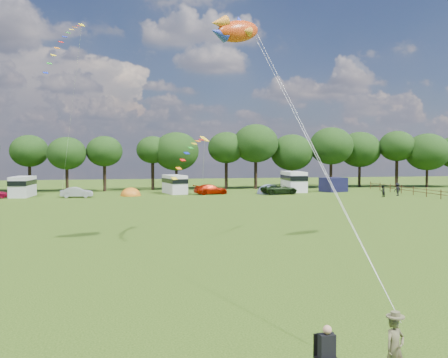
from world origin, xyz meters
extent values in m
plane|color=black|center=(0.00, 0.00, 0.00)|extent=(180.00, 180.00, 0.00)
cylinder|color=black|center=(-20.03, 56.31, 1.95)|extent=(0.47, 0.47, 3.90)
ellipsoid|color=black|center=(-20.03, 56.31, 6.00)|extent=(5.58, 5.58, 4.74)
cylinder|color=black|center=(-14.36, 53.27, 1.78)|extent=(0.44, 0.44, 3.56)
ellipsoid|color=black|center=(-14.36, 53.27, 5.64)|extent=(5.56, 5.56, 4.73)
cylinder|color=black|center=(-9.09, 54.23, 1.98)|extent=(0.47, 0.47, 3.95)
ellipsoid|color=black|center=(-9.09, 54.23, 5.95)|extent=(5.33, 5.33, 4.53)
cylinder|color=black|center=(-1.92, 56.03, 2.17)|extent=(0.50, 0.50, 4.33)
ellipsoid|color=black|center=(-1.92, 56.03, 6.19)|extent=(4.95, 4.95, 4.21)
cylinder|color=black|center=(1.70, 55.56, 1.66)|extent=(0.43, 0.43, 3.31)
ellipsoid|color=black|center=(1.70, 55.56, 5.95)|extent=(7.03, 7.03, 5.98)
cylinder|color=black|center=(9.66, 55.80, 2.18)|extent=(0.50, 0.50, 4.36)
ellipsoid|color=black|center=(9.66, 55.80, 6.56)|extent=(5.84, 5.84, 4.97)
cylinder|color=black|center=(14.25, 54.92, 2.27)|extent=(0.51, 0.51, 4.55)
ellipsoid|color=black|center=(14.25, 54.92, 7.23)|extent=(7.15, 7.15, 6.08)
cylinder|color=black|center=(20.49, 55.63, 1.61)|extent=(0.42, 0.42, 3.21)
ellipsoid|color=black|center=(20.49, 55.63, 5.80)|extent=(6.90, 6.90, 5.86)
cylinder|color=black|center=(26.98, 54.96, 2.09)|extent=(0.48, 0.48, 4.17)
ellipsoid|color=black|center=(26.98, 54.96, 6.86)|extent=(7.16, 7.16, 6.09)
cylinder|color=black|center=(32.97, 56.89, 1.83)|extent=(0.45, 0.45, 3.66)
ellipsoid|color=black|center=(32.97, 56.89, 6.31)|extent=(7.05, 7.05, 5.99)
cylinder|color=black|center=(38.41, 54.37, 2.32)|extent=(0.52, 0.52, 4.65)
ellipsoid|color=black|center=(38.41, 54.37, 6.88)|extent=(5.96, 5.96, 5.06)
cylinder|color=black|center=(43.16, 53.04, 1.59)|extent=(0.42, 0.42, 3.19)
ellipsoid|color=black|center=(43.16, 53.04, 5.89)|extent=(7.23, 7.23, 6.14)
cylinder|color=#472D19|center=(32.00, 33.00, 0.60)|extent=(0.12, 0.12, 1.20)
cylinder|color=#472D19|center=(32.00, 36.00, 0.60)|extent=(0.12, 0.12, 1.20)
cylinder|color=#472D19|center=(32.00, 34.50, 0.95)|extent=(0.08, 3.00, 0.08)
cylinder|color=#472D19|center=(32.00, 34.50, 0.55)|extent=(0.08, 3.00, 0.08)
cylinder|color=#472D19|center=(32.00, 39.00, 0.60)|extent=(0.12, 0.12, 1.20)
cylinder|color=#472D19|center=(32.00, 37.50, 0.95)|extent=(0.08, 3.00, 0.08)
cylinder|color=#472D19|center=(32.00, 37.50, 0.55)|extent=(0.08, 3.00, 0.08)
cylinder|color=#472D19|center=(32.00, 42.00, 0.60)|extent=(0.12, 0.12, 1.20)
cylinder|color=#472D19|center=(32.00, 40.50, 0.95)|extent=(0.08, 3.00, 0.08)
cylinder|color=#472D19|center=(32.00, 40.50, 0.55)|extent=(0.08, 3.00, 0.08)
cylinder|color=#472D19|center=(32.00, 45.00, 0.60)|extent=(0.12, 0.12, 1.20)
cylinder|color=#472D19|center=(32.00, 43.50, 0.95)|extent=(0.08, 3.00, 0.08)
cylinder|color=#472D19|center=(32.00, 43.50, 0.55)|extent=(0.08, 3.00, 0.08)
cylinder|color=#472D19|center=(32.00, 48.00, 0.60)|extent=(0.12, 0.12, 1.20)
cylinder|color=#472D19|center=(32.00, 46.50, 0.95)|extent=(0.08, 3.00, 0.08)
cylinder|color=#472D19|center=(32.00, 46.50, 0.55)|extent=(0.08, 3.00, 0.08)
cylinder|color=#472D19|center=(32.00, 51.00, 0.60)|extent=(0.12, 0.12, 1.20)
cylinder|color=#472D19|center=(32.00, 49.50, 0.95)|extent=(0.08, 3.00, 0.08)
cylinder|color=#472D19|center=(32.00, 49.50, 0.55)|extent=(0.08, 3.00, 0.08)
imported|color=gray|center=(-12.13, 43.87, 0.66)|extent=(3.73, 1.43, 1.31)
imported|color=#9C1400|center=(5.45, 45.60, 0.68)|extent=(4.83, 2.87, 1.36)
imported|color=black|center=(14.75, 43.95, 0.71)|extent=(5.53, 3.30, 1.41)
cube|color=#B8B7B9|center=(-19.14, 46.56, 1.31)|extent=(2.61, 5.40, 2.63)
cube|color=black|center=(-19.14, 46.56, 1.85)|extent=(2.66, 5.51, 0.62)
cylinder|color=black|center=(-19.26, 44.91, 0.37)|extent=(0.76, 0.32, 0.74)
cylinder|color=black|center=(-19.03, 48.21, 0.37)|extent=(0.76, 0.32, 0.74)
cube|color=silver|center=(0.73, 48.00, 1.29)|extent=(3.22, 5.51, 2.58)
cube|color=black|center=(0.73, 48.00, 1.82)|extent=(3.29, 5.62, 0.61)
cylinder|color=black|center=(1.06, 46.40, 0.36)|extent=(0.77, 0.41, 0.73)
cylinder|color=black|center=(0.39, 49.59, 0.36)|extent=(0.77, 0.41, 0.73)
cube|color=white|center=(18.32, 48.30, 1.48)|extent=(2.88, 6.05, 2.95)
cube|color=black|center=(18.32, 48.30, 2.08)|extent=(2.94, 6.17, 0.70)
cylinder|color=black|center=(18.20, 46.44, 0.42)|extent=(0.85, 0.36, 0.83)
cylinder|color=black|center=(18.43, 50.15, 0.42)|extent=(0.85, 0.36, 0.83)
ellipsoid|color=#BF6515|center=(-5.37, 45.17, 0.02)|extent=(2.64, 3.03, 2.17)
cylinder|color=#BF6515|center=(-5.37, 45.17, 0.04)|extent=(2.77, 2.77, 0.08)
ellipsoid|color=slate|center=(13.61, 45.06, 0.02)|extent=(3.36, 3.86, 2.62)
cylinder|color=slate|center=(13.61, 45.06, 0.04)|extent=(3.52, 3.52, 0.08)
cube|color=black|center=(23.94, 46.90, 1.04)|extent=(4.03, 3.65, 2.08)
imported|color=brown|center=(0.61, -10.81, 0.77)|extent=(0.63, 0.50, 1.53)
cube|color=black|center=(-1.00, -10.22, 0.77)|extent=(0.53, 0.07, 0.56)
cube|color=black|center=(-1.00, -10.43, 0.80)|extent=(0.40, 0.26, 0.59)
sphere|color=tan|center=(-1.00, -10.45, 1.21)|extent=(0.23, 0.23, 0.23)
ellipsoid|color=#BF380C|center=(0.60, 6.91, 12.65)|extent=(3.35, 2.43, 1.82)
ellipsoid|color=#FFCB00|center=(0.60, 6.91, 12.50)|extent=(2.10, 1.50, 1.00)
cone|color=orange|center=(-0.64, 6.31, 12.93)|extent=(1.35, 1.20, 0.96)
cone|color=#2537BE|center=(-0.64, 6.31, 12.36)|extent=(1.35, 1.20, 0.96)
cone|color=#2537BE|center=(0.69, 6.95, 13.24)|extent=(0.95, 1.02, 0.81)
sphere|color=white|center=(1.44, 7.68, 12.82)|extent=(0.30, 0.30, 0.30)
sphere|color=black|center=(1.49, 7.76, 12.82)|extent=(0.15, 0.15, 0.15)
cube|color=yellow|center=(-10.02, 29.28, 18.11)|extent=(0.67, 0.64, 0.32)
cube|color=red|center=(-10.29, 28.79, 17.89)|extent=(0.50, 0.41, 0.09)
cube|color=orange|center=(-10.56, 28.29, 17.62)|extent=(0.50, 0.41, 0.10)
cube|color=yellow|center=(-10.83, 27.80, 17.28)|extent=(0.49, 0.41, 0.11)
cube|color=#198C1E|center=(-11.10, 27.30, 16.85)|extent=(0.49, 0.40, 0.11)
cube|color=#0C1EB2|center=(-11.37, 26.81, 16.35)|extent=(0.49, 0.40, 0.12)
cube|color=red|center=(-11.64, 26.31, 15.76)|extent=(0.49, 0.40, 0.13)
cube|color=orange|center=(-11.91, 25.82, 15.10)|extent=(0.49, 0.39, 0.14)
cube|color=yellow|center=(-12.18, 25.32, 14.35)|extent=(0.48, 0.39, 0.14)
cube|color=#198C1E|center=(-12.45, 24.83, 13.53)|extent=(0.48, 0.38, 0.15)
cube|color=#0C1EB2|center=(-12.72, 24.33, 12.62)|extent=(0.48, 0.38, 0.16)
cube|color=yellow|center=(-0.46, 12.71, 6.58)|extent=(0.75, 0.77, 0.36)
cube|color=red|center=(-0.77, 12.17, 6.51)|extent=(0.49, 0.56, 0.10)
cube|color=orange|center=(-1.09, 11.63, 6.39)|extent=(0.49, 0.56, 0.11)
cube|color=yellow|center=(-1.40, 11.09, 6.20)|extent=(0.49, 0.56, 0.12)
cube|color=#198C1E|center=(-1.72, 10.55, 5.93)|extent=(0.48, 0.56, 0.13)
cube|color=#0C1EB2|center=(-2.03, 10.01, 5.58)|extent=(0.48, 0.55, 0.14)
cube|color=red|center=(-2.35, 9.47, 5.15)|extent=(0.47, 0.55, 0.15)
cube|color=orange|center=(-2.66, 8.93, 4.63)|extent=(0.47, 0.55, 0.16)
cube|color=yellow|center=(-2.98, 8.39, 4.04)|extent=(0.47, 0.54, 0.16)
imported|color=black|center=(26.42, 37.03, 0.78)|extent=(0.89, 0.76, 1.56)
imported|color=black|center=(29.25, 38.33, 0.86)|extent=(1.22, 0.83, 1.73)
camera|label=1|loc=(-5.79, -21.76, 5.51)|focal=40.00mm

